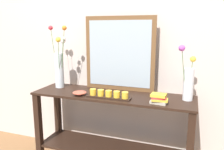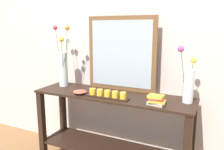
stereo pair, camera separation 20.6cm
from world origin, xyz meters
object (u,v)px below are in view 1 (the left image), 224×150
at_px(console_table, 112,124).
at_px(book_stack, 159,99).
at_px(tall_vase_left, 59,65).
at_px(vase_right, 188,81).
at_px(mirror_leaning, 119,54).
at_px(candle_tray, 109,95).
at_px(decorative_bowl, 80,93).

distance_m(console_table, book_stack, 0.57).
bearing_deg(tall_vase_left, vase_right, -0.54).
distance_m(vase_right, book_stack, 0.30).
relative_size(tall_vase_left, book_stack, 4.30).
relative_size(mirror_leaning, candle_tray, 1.81).
bearing_deg(book_stack, candle_tray, 179.09).
height_order(console_table, vase_right, vase_right).
height_order(decorative_bowl, book_stack, book_stack).
bearing_deg(book_stack, console_table, 164.54).
xyz_separation_m(console_table, mirror_leaning, (0.01, 0.18, 0.64)).
bearing_deg(candle_tray, tall_vase_left, 163.37).
distance_m(console_table, vase_right, 0.80).
bearing_deg(candle_tray, book_stack, -0.91).
bearing_deg(tall_vase_left, book_stack, -10.17).
bearing_deg(console_table, candle_tray, -85.12).
bearing_deg(candle_tray, decorative_bowl, -178.06).
height_order(tall_vase_left, book_stack, tall_vase_left).
distance_m(console_table, decorative_bowl, 0.43).
distance_m(tall_vase_left, vase_right, 1.24).
bearing_deg(decorative_bowl, vase_right, 10.76).
relative_size(vase_right, candle_tray, 1.19).
bearing_deg(vase_right, tall_vase_left, 179.46).
relative_size(vase_right, book_stack, 3.24).
relative_size(tall_vase_left, vase_right, 1.33).
distance_m(candle_tray, decorative_bowl, 0.28).
distance_m(candle_tray, book_stack, 0.43).
xyz_separation_m(tall_vase_left, vase_right, (1.24, -0.01, -0.06)).
distance_m(tall_vase_left, book_stack, 1.06).
distance_m(mirror_leaning, vase_right, 0.68).
bearing_deg(console_table, book_stack, -15.46).
bearing_deg(tall_vase_left, console_table, -6.03).
relative_size(console_table, vase_right, 3.18).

